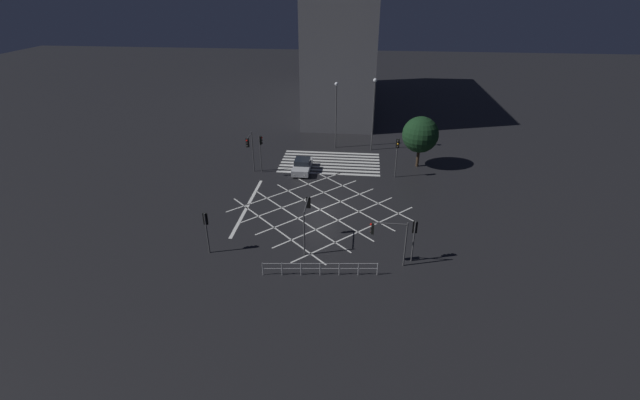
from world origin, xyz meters
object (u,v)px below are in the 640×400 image
at_px(traffic_light_ne_cross, 206,224).
at_px(traffic_light_nw_cross, 414,233).
at_px(traffic_light_se_main, 261,147).
at_px(traffic_light_se_cross, 250,146).
at_px(street_tree_near, 420,135).
at_px(traffic_light_nw_main, 386,233).
at_px(street_lamp_east, 336,105).
at_px(traffic_light_sw_cross, 397,150).
at_px(street_lamp_west, 374,103).
at_px(traffic_light_median_north, 307,213).
at_px(waiting_car, 302,166).

distance_m(traffic_light_ne_cross, traffic_light_nw_cross, 15.55).
bearing_deg(traffic_light_nw_cross, traffic_light_ne_cross, 91.81).
bearing_deg(traffic_light_nw_cross, traffic_light_se_main, 44.47).
height_order(traffic_light_ne_cross, traffic_light_se_main, traffic_light_se_main).
distance_m(traffic_light_se_cross, street_tree_near, 18.61).
bearing_deg(traffic_light_se_cross, street_tree_near, 103.50).
bearing_deg(traffic_light_nw_main, traffic_light_nw_cross, -159.85).
relative_size(street_lamp_east, street_tree_near, 1.42).
bearing_deg(traffic_light_sw_cross, street_lamp_west, -162.93).
height_order(traffic_light_nw_cross, street_tree_near, street_tree_near).
distance_m(traffic_light_ne_cross, traffic_light_se_cross, 14.82).
distance_m(traffic_light_sw_cross, street_lamp_east, 11.25).
relative_size(traffic_light_sw_cross, traffic_light_median_north, 1.15).
relative_size(traffic_light_nw_cross, street_lamp_west, 0.39).
xyz_separation_m(traffic_light_nw_cross, street_lamp_west, (2.94, -23.40, 3.40)).
xyz_separation_m(street_lamp_east, street_tree_near, (-9.67, 5.09, -1.64)).
bearing_deg(traffic_light_sw_cross, traffic_light_se_cross, -86.56).
bearing_deg(traffic_light_nw_main, waiting_car, -62.99).
height_order(traffic_light_median_north, street_tree_near, street_tree_near).
relative_size(traffic_light_ne_cross, traffic_light_median_north, 0.92).
bearing_deg(traffic_light_se_cross, traffic_light_sw_cross, 93.44).
xyz_separation_m(traffic_light_ne_cross, street_lamp_west, (-12.60, -23.89, 3.35)).
xyz_separation_m(traffic_light_nw_cross, street_lamp_east, (7.44, -23.74, 2.93)).
height_order(traffic_light_ne_cross, waiting_car, traffic_light_ne_cross).
xyz_separation_m(traffic_light_nw_main, street_lamp_east, (5.37, -24.50, 2.66)).
distance_m(traffic_light_nw_cross, street_lamp_east, 25.05).
distance_m(street_lamp_east, waiting_car, 9.68).
relative_size(traffic_light_ne_cross, street_lamp_west, 0.40).
bearing_deg(traffic_light_ne_cross, street_tree_near, -42.88).
distance_m(traffic_light_nw_main, street_tree_near, 19.91).
height_order(street_lamp_east, street_tree_near, street_lamp_east).
distance_m(traffic_light_sw_cross, traffic_light_nw_cross, 15.25).
bearing_deg(waiting_car, traffic_light_nw_cross, 33.58).
height_order(traffic_light_sw_cross, traffic_light_median_north, traffic_light_sw_cross).
bearing_deg(street_tree_near, traffic_light_nw_cross, 83.16).
bearing_deg(traffic_light_nw_main, street_lamp_west, -87.93).
relative_size(traffic_light_median_north, street_lamp_east, 0.46).
distance_m(traffic_light_nw_main, street_lamp_east, 25.22).
height_order(traffic_light_median_north, traffic_light_nw_main, traffic_light_median_north).
relative_size(traffic_light_ne_cross, waiting_car, 0.80).
bearing_deg(street_tree_near, traffic_light_sw_cross, 52.04).
relative_size(traffic_light_nw_cross, traffic_light_median_north, 0.91).
xyz_separation_m(traffic_light_median_north, street_tree_near, (-10.37, -17.22, 0.94)).
distance_m(street_lamp_east, street_tree_near, 11.05).
relative_size(traffic_light_se_main, street_lamp_west, 0.48).
xyz_separation_m(traffic_light_se_main, waiting_car, (-4.35, -0.72, -2.34)).
height_order(traffic_light_se_cross, street_lamp_east, street_lamp_east).
height_order(traffic_light_ne_cross, traffic_light_sw_cross, traffic_light_sw_cross).
bearing_deg(waiting_car, traffic_light_ne_cross, -16.94).
distance_m(traffic_light_se_main, street_lamp_west, 14.79).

